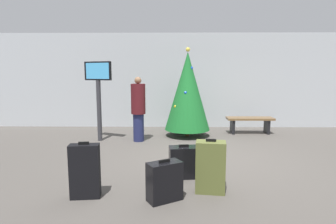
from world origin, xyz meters
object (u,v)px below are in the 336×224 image
Objects in this scene: suitcase_1 at (210,167)px; suitcase_2 at (85,171)px; traveller_0 at (138,108)px; flight_info_kiosk at (98,87)px; suitcase_0 at (164,181)px; waiting_bench at (250,122)px; suitcase_3 at (184,162)px; holiday_tree at (188,91)px.

suitcase_2 is (-1.83, -0.22, 0.00)m from suitcase_1.
traveller_0 is 3.45m from suitcase_2.
suitcase_2 is (0.67, -3.43, -1.02)m from flight_info_kiosk.
suitcase_2 is (-1.14, 0.08, 0.11)m from suitcase_0.
waiting_bench is 3.37m from traveller_0.
suitcase_1 is 0.71m from suitcase_3.
waiting_bench is at bearing 50.87° from suitcase_2.
holiday_tree reaches higher than flight_info_kiosk.
suitcase_1 is (-1.73, -4.15, 0.04)m from waiting_bench.
holiday_tree is 3.37m from suitcase_3.
suitcase_1 is 1.42× the size of suitcase_3.
suitcase_0 is at bearing -77.42° from traveller_0.
holiday_tree is at bearing 85.86° from suitcase_3.
flight_info_kiosk is 3.58× the size of suitcase_3.
suitcase_2 reaches higher than suitcase_1.
suitcase_1 is (1.46, -3.17, -0.49)m from traveller_0.
suitcase_0 is 0.72× the size of suitcase_2.
traveller_0 is 2.86m from suitcase_3.
waiting_bench is 4.13m from suitcase_3.
holiday_tree is 3.02× the size of suitcase_1.
waiting_bench is (1.87, 0.34, -0.92)m from holiday_tree.
suitcase_0 is (1.81, -3.51, -1.14)m from flight_info_kiosk.
suitcase_2 is at bearing -112.68° from holiday_tree.
traveller_0 is at bearing -154.32° from holiday_tree.
suitcase_1 reaches higher than waiting_bench.
flight_info_kiosk reaches higher than suitcase_1.
flight_info_kiosk reaches higher than suitcase_3.
holiday_tree is at bearing -169.57° from waiting_bench.
suitcase_0 is 0.94m from suitcase_3.
flight_info_kiosk is 3.65m from suitcase_2.
waiting_bench is (4.23, 0.94, -1.06)m from flight_info_kiosk.
suitcase_3 is at bearing -94.14° from holiday_tree.
holiday_tree reaches higher than traveller_0.
suitcase_3 is (1.08, -2.58, -0.61)m from traveller_0.
holiday_tree is at bearing 92.18° from suitcase_1.
traveller_0 reaches higher than suitcase_2.
holiday_tree is 4.45m from suitcase_2.
traveller_0 reaches higher than suitcase_3.
suitcase_2 is at bearing -150.69° from suitcase_3.
traveller_0 is 2.04× the size of suitcase_2.
traveller_0 reaches higher than suitcase_0.
waiting_bench is at bearing 59.37° from suitcase_3.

